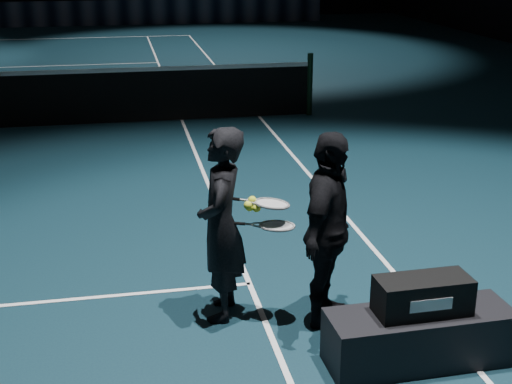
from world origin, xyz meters
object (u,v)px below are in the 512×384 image
player_bench (419,337)px  racket_lower (277,226)px  racket_bag (423,295)px  player_a (221,225)px  tennis_balls (253,205)px  racket_upper (272,204)px  player_b (328,231)px

player_bench → racket_lower: 1.37m
racket_bag → player_a: (-1.31, 0.99, 0.25)m
tennis_balls → racket_upper: bearing=-6.8°
player_a → racket_upper: player_a is taller
player_b → racket_lower: player_b is taller
player_b → racket_lower: 0.40m
racket_upper → tennis_balls: bearing=-170.4°
player_a → tennis_balls: player_a is taller
player_a → player_b: size_ratio=1.00×
racket_bag → player_b: bearing=124.9°
player_bench → racket_bag: bearing=88.5°
player_b → racket_upper: player_b is taller
racket_lower → racket_upper: (-0.03, 0.05, 0.17)m
player_b → racket_lower: size_ratio=2.36×
player_bench → player_a: bearing=141.4°
player_bench → player_a: (-1.31, 0.99, 0.60)m
player_b → tennis_balls: player_b is taller
racket_upper → player_a: bearing=-178.3°
racket_upper → tennis_balls: (-0.15, 0.02, -0.01)m
player_bench → player_b: size_ratio=0.85×
player_a → racket_upper: (0.39, -0.10, 0.19)m
player_b → racket_upper: 0.49m
player_a → racket_bag: bearing=67.5°
racket_bag → tennis_balls: 1.47m
racket_bag → racket_upper: (-0.92, 0.89, 0.45)m
player_a → player_b: bearing=84.3°
player_b → tennis_balls: bearing=100.0°
player_a → tennis_balls: bearing=85.4°
racket_bag → racket_lower: (-0.89, 0.83, 0.28)m
player_a → racket_lower: size_ratio=2.36×
racket_bag → tennis_balls: bearing=138.2°
player_a → tennis_balls: 0.31m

